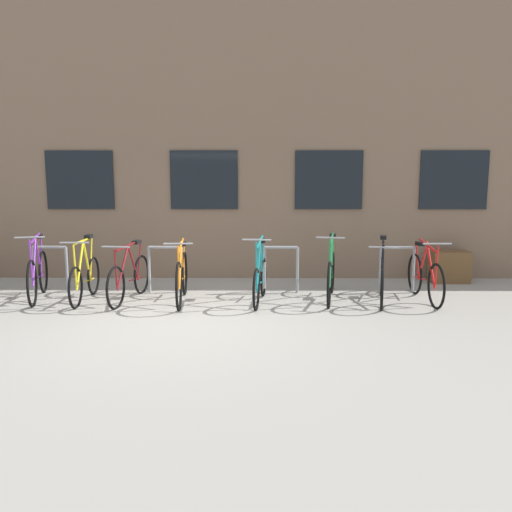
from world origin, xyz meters
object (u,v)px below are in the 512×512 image
bicycle_black (382,279)px  bicycle_maroon (129,278)px  bicycle_green (331,275)px  bicycle_orange (182,277)px  bicycle_yellow (85,277)px  bicycle_purple (38,274)px  bicycle_red (425,277)px  planter_box (449,266)px  bicycle_teal (260,279)px

bicycle_black → bicycle_maroon: (-4.09, 0.05, -0.00)m
bicycle_green → bicycle_maroon: size_ratio=1.02×
bicycle_green → bicycle_orange: bearing=-176.3°
bicycle_yellow → bicycle_orange: (1.59, -0.06, 0.03)m
bicycle_purple → bicycle_orange: (2.40, -0.17, -0.01)m
bicycle_black → bicycle_orange: bearing=-179.6°
bicycle_green → bicycle_purple: 4.83m
bicycle_yellow → bicycle_black: size_ratio=0.97×
bicycle_purple → bicycle_maroon: size_ratio=1.00×
bicycle_green → bicycle_black: (0.81, -0.14, -0.03)m
bicycle_green → bicycle_red: size_ratio=1.03×
bicycle_orange → planter_box: bearing=18.1°
bicycle_green → bicycle_black: size_ratio=1.06×
bicycle_orange → planter_box: size_ratio=2.62×
bicycle_green → bicycle_orange: bicycle_green is taller
bicycle_purple → bicycle_red: 6.36m
bicycle_purple → planter_box: size_ratio=2.52×
bicycle_green → bicycle_yellow: (-4.02, -0.09, -0.03)m
bicycle_green → bicycle_purple: bearing=179.8°
bicycle_orange → bicycle_teal: (1.26, -0.04, -0.03)m
bicycle_yellow → bicycle_black: 4.82m
bicycle_black → planter_box: (1.63, 1.57, -0.08)m
bicycle_orange → bicycle_red: (3.95, 0.12, -0.02)m
bicycle_green → bicycle_purple: (-4.83, 0.02, 0.00)m
bicycle_black → bicycle_maroon: bicycle_black is taller
bicycle_yellow → bicycle_purple: size_ratio=0.93×
bicycle_green → bicycle_yellow: bicycle_green is taller
bicycle_maroon → bicycle_orange: bearing=-4.8°
bicycle_green → bicycle_maroon: (-3.29, -0.09, -0.03)m
bicycle_yellow → bicycle_black: bicycle_yellow is taller
bicycle_maroon → bicycle_orange: (0.86, -0.07, 0.03)m
bicycle_maroon → bicycle_red: (4.82, 0.05, 0.01)m
bicycle_yellow → bicycle_orange: size_ratio=0.90×
bicycle_yellow → bicycle_black: (4.82, -0.04, -0.00)m
bicycle_orange → bicycle_teal: bearing=-1.8°
bicycle_black → bicycle_maroon: size_ratio=0.96×
bicycle_black → bicycle_red: 0.73m
bicycle_teal → planter_box: bicycle_teal is taller
bicycle_yellow → bicycle_teal: bearing=-2.1°
bicycle_yellow → planter_box: (6.45, 1.52, -0.08)m
bicycle_black → bicycle_red: (0.72, 0.10, 0.01)m
bicycle_green → bicycle_orange: size_ratio=0.98×
bicycle_red → planter_box: size_ratio=2.50×
bicycle_green → planter_box: size_ratio=2.58×
bicycle_green → bicycle_teal: (-1.16, -0.20, -0.03)m
bicycle_purple → bicycle_maroon: 1.54m
bicycle_yellow → planter_box: bearing=13.3°
bicycle_maroon → bicycle_red: bearing=0.6°
bicycle_purple → bicycle_maroon: (1.54, -0.10, -0.03)m
bicycle_purple → planter_box: 7.40m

